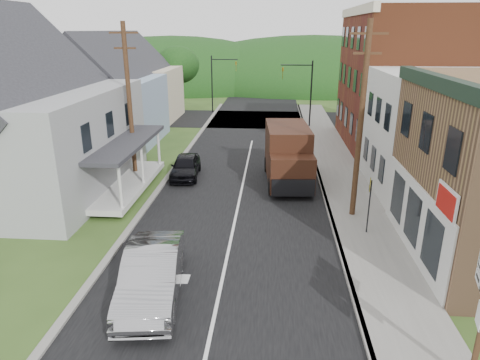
% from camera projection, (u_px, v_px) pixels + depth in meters
% --- Properties ---
extents(ground, '(120.00, 120.00, 0.00)m').
position_uv_depth(ground, '(229.00, 247.00, 17.82)').
color(ground, '#2D4719').
rests_on(ground, ground).
extents(road, '(9.00, 90.00, 0.02)m').
position_uv_depth(road, '(245.00, 172.00, 27.22)').
color(road, black).
rests_on(road, ground).
extents(cross_road, '(60.00, 9.00, 0.02)m').
position_uv_depth(cross_road, '(257.00, 119.00, 43.20)').
color(cross_road, black).
rests_on(cross_road, ground).
extents(sidewalk_right, '(2.80, 55.00, 0.15)m').
position_uv_depth(sidewalk_right, '(344.00, 184.00, 24.87)').
color(sidewalk_right, slate).
rests_on(sidewalk_right, ground).
extents(curb_right, '(0.20, 55.00, 0.15)m').
position_uv_depth(curb_right, '(321.00, 183.00, 24.97)').
color(curb_right, slate).
rests_on(curb_right, ground).
extents(curb_left, '(0.30, 55.00, 0.12)m').
position_uv_depth(curb_left, '(166.00, 179.00, 25.67)').
color(curb_left, slate).
rests_on(curb_left, ground).
extents(storefront_white, '(8.00, 7.00, 6.50)m').
position_uv_depth(storefront_white, '(452.00, 134.00, 22.94)').
color(storefront_white, silver).
rests_on(storefront_white, ground).
extents(storefront_red, '(8.00, 12.00, 10.00)m').
position_uv_depth(storefront_red, '(406.00, 81.00, 31.30)').
color(storefront_red, brown).
rests_on(storefront_red, ground).
extents(house_gray, '(10.20, 12.24, 8.35)m').
position_uv_depth(house_gray, '(18.00, 115.00, 22.95)').
color(house_gray, gray).
rests_on(house_gray, ground).
extents(house_blue, '(7.14, 8.16, 7.28)m').
position_uv_depth(house_blue, '(111.00, 95.00, 33.40)').
color(house_blue, '#8090AF').
rests_on(house_blue, ground).
extents(house_cream, '(7.14, 8.16, 7.28)m').
position_uv_depth(house_cream, '(140.00, 82.00, 41.90)').
color(house_cream, beige).
rests_on(house_cream, ground).
extents(utility_pole_right, '(1.60, 0.26, 9.00)m').
position_uv_depth(utility_pole_right, '(361.00, 122.00, 19.14)').
color(utility_pole_right, '#472D19').
rests_on(utility_pole_right, ground).
extents(utility_pole_left, '(1.60, 0.26, 9.00)m').
position_uv_depth(utility_pole_left, '(129.00, 102.00, 24.28)').
color(utility_pole_left, '#472D19').
rests_on(utility_pole_left, ground).
extents(traffic_signal_right, '(2.87, 0.20, 6.00)m').
position_uv_depth(traffic_signal_right, '(304.00, 86.00, 38.34)').
color(traffic_signal_right, black).
rests_on(traffic_signal_right, ground).
extents(traffic_signal_left, '(2.87, 0.20, 6.00)m').
position_uv_depth(traffic_signal_left, '(218.00, 77.00, 45.57)').
color(traffic_signal_left, black).
rests_on(traffic_signal_left, ground).
extents(tree_left_c, '(5.80, 5.80, 8.41)m').
position_uv_depth(tree_left_c, '(29.00, 62.00, 36.07)').
color(tree_left_c, '#382616').
rests_on(tree_left_c, ground).
extents(tree_left_d, '(4.80, 4.80, 6.94)m').
position_uv_depth(tree_left_d, '(178.00, 65.00, 46.96)').
color(tree_left_d, '#382616').
rests_on(tree_left_d, ground).
extents(forested_ridge, '(90.00, 30.00, 16.00)m').
position_uv_depth(forested_ridge, '(264.00, 85.00, 69.53)').
color(forested_ridge, black).
rests_on(forested_ridge, ground).
extents(silver_sedan, '(2.44, 5.32, 1.69)m').
position_uv_depth(silver_sedan, '(152.00, 275.00, 14.21)').
color(silver_sedan, '#9D9DA1').
rests_on(silver_sedan, ground).
extents(dark_sedan, '(1.89, 4.12, 1.37)m').
position_uv_depth(dark_sedan, '(186.00, 166.00, 26.03)').
color(dark_sedan, black).
rests_on(dark_sedan, ground).
extents(delivery_van, '(2.81, 6.04, 3.29)m').
position_uv_depth(delivery_van, '(288.00, 155.00, 24.78)').
color(delivery_van, black).
rests_on(delivery_van, ground).
extents(warning_sign, '(0.21, 0.69, 2.56)m').
position_uv_depth(warning_sign, '(369.00, 197.00, 18.23)').
color(warning_sign, black).
rests_on(warning_sign, sidewalk_right).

